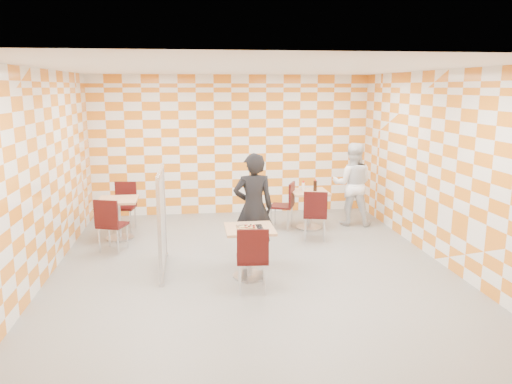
# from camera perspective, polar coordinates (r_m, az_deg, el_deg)

# --- Properties ---
(room_shell) EXTENTS (7.00, 7.00, 7.00)m
(room_shell) POSITION_cam_1_polar(r_m,az_deg,el_deg) (7.95, -1.04, 2.96)
(room_shell) COLOR gray
(room_shell) RESTS_ON ground
(main_table) EXTENTS (0.70, 0.70, 0.75)m
(main_table) POSITION_cam_1_polar(r_m,az_deg,el_deg) (7.27, -0.73, -5.93)
(main_table) COLOR #DEAD77
(main_table) RESTS_ON ground
(second_table) EXTENTS (0.70, 0.70, 0.75)m
(second_table) POSITION_cam_1_polar(r_m,az_deg,el_deg) (9.83, 6.10, -1.26)
(second_table) COLOR #DEAD77
(second_table) RESTS_ON ground
(empty_table) EXTENTS (0.70, 0.70, 0.75)m
(empty_table) POSITION_cam_1_polar(r_m,az_deg,el_deg) (9.43, -15.46, -2.20)
(empty_table) COLOR #DEAD77
(empty_table) RESTS_ON ground
(chair_main_front) EXTENTS (0.45, 0.46, 0.92)m
(chair_main_front) POSITION_cam_1_polar(r_m,az_deg,el_deg) (6.70, -0.41, -7.20)
(chair_main_front) COLOR #390B0B
(chair_main_front) RESTS_ON ground
(chair_second_front) EXTENTS (0.51, 0.52, 0.92)m
(chair_second_front) POSITION_cam_1_polar(r_m,az_deg,el_deg) (9.04, 6.79, -2.22)
(chair_second_front) COLOR #390B0B
(chair_second_front) RESTS_ON ground
(chair_second_side) EXTENTS (0.56, 0.56, 0.92)m
(chair_second_side) POSITION_cam_1_polar(r_m,az_deg,el_deg) (9.74, 3.48, -1.12)
(chair_second_side) COLOR #390B0B
(chair_second_side) RESTS_ON ground
(chair_empty_near) EXTENTS (0.54, 0.55, 0.92)m
(chair_empty_near) POSITION_cam_1_polar(r_m,az_deg,el_deg) (8.68, -16.39, -3.21)
(chair_empty_near) COLOR #390B0B
(chair_empty_near) RESTS_ON ground
(chair_empty_far) EXTENTS (0.48, 0.49, 0.92)m
(chair_empty_far) POSITION_cam_1_polar(r_m,az_deg,el_deg) (10.06, -14.76, -1.09)
(chair_empty_far) COLOR #390B0B
(chair_empty_far) RESTS_ON ground
(partition) EXTENTS (0.08, 1.38, 1.55)m
(partition) POSITION_cam_1_polar(r_m,az_deg,el_deg) (7.59, -10.70, -3.16)
(partition) COLOR white
(partition) RESTS_ON ground
(man_dark) EXTENTS (0.64, 0.43, 1.74)m
(man_dark) POSITION_cam_1_polar(r_m,az_deg,el_deg) (7.86, -0.29, -1.82)
(man_dark) COLOR black
(man_dark) RESTS_ON ground
(man_white) EXTENTS (0.95, 0.83, 1.66)m
(man_white) POSITION_cam_1_polar(r_m,az_deg,el_deg) (10.17, 10.95, 0.88)
(man_white) COLOR white
(man_white) RESTS_ON ground
(pizza_on_foil) EXTENTS (0.40, 0.40, 0.04)m
(pizza_on_foil) POSITION_cam_1_polar(r_m,az_deg,el_deg) (7.18, -0.72, -4.00)
(pizza_on_foil) COLOR silver
(pizza_on_foil) RESTS_ON main_table
(sport_bottle) EXTENTS (0.06, 0.06, 0.20)m
(sport_bottle) POSITION_cam_1_polar(r_m,az_deg,el_deg) (9.77, 5.42, 0.65)
(sport_bottle) COLOR white
(sport_bottle) RESTS_ON second_table
(soda_bottle) EXTENTS (0.07, 0.07, 0.23)m
(soda_bottle) POSITION_cam_1_polar(r_m,az_deg,el_deg) (9.79, 6.78, 0.72)
(soda_bottle) COLOR black
(soda_bottle) RESTS_ON second_table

